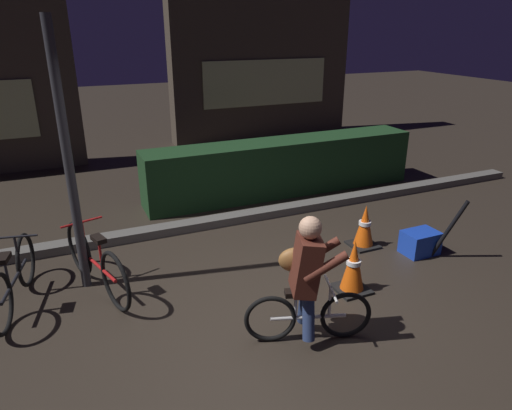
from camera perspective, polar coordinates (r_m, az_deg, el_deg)
ground_plane at (r=4.95m, az=0.69°, el=-12.46°), size 40.00×40.00×0.00m
sidewalk_curb at (r=6.74m, az=-7.04°, el=-2.35°), size 12.00×0.24×0.12m
hedge_row at (r=8.02m, az=3.30°, el=4.75°), size 4.80×0.70×0.93m
storefront_right at (r=12.02m, az=0.72°, el=19.12°), size 4.67×0.54×4.57m
street_post at (r=5.12m, az=-22.11°, el=4.76°), size 0.10×0.10×2.86m
parked_bike_left_mid at (r=5.41m, az=-27.66°, el=-8.08°), size 0.46×1.48×0.69m
parked_bike_center_left at (r=5.35m, az=-19.11°, el=-6.75°), size 0.56×1.56×0.74m
traffic_cone_near at (r=5.19m, az=11.91°, el=-7.44°), size 0.36×0.36×0.61m
traffic_cone_far at (r=6.24m, az=13.24°, el=-2.62°), size 0.36×0.36×0.58m
blue_crate at (r=6.30m, az=19.57°, el=-4.37°), size 0.44×0.33×0.30m
cyclist at (r=4.22m, az=6.25°, el=-9.07°), size 1.14×0.63×1.25m
closed_umbrella at (r=6.16m, az=22.67°, el=-2.80°), size 0.29×0.30×0.81m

